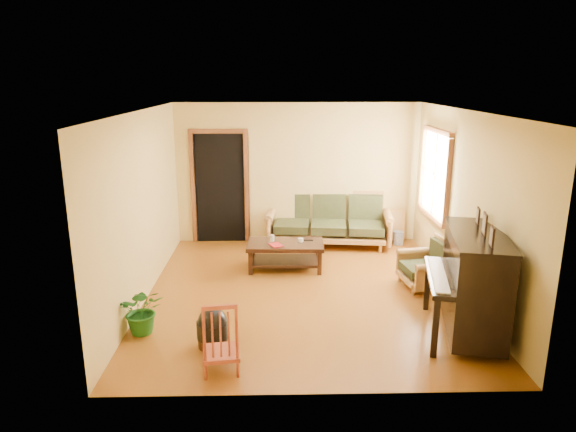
{
  "coord_description": "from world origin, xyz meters",
  "views": [
    {
      "loc": [
        -0.4,
        -6.93,
        3.02
      ],
      "look_at": [
        -0.23,
        0.2,
        1.1
      ],
      "focal_mm": 32.0,
      "sensor_mm": 36.0,
      "label": 1
    }
  ],
  "objects_px": {
    "armchair": "(424,264)",
    "ceramic_crock": "(398,238)",
    "potted_plant": "(143,310)",
    "sofa": "(329,220)",
    "red_chair": "(221,335)",
    "footstool": "(213,332)",
    "piano": "(474,285)",
    "coffee_table": "(285,256)"
  },
  "relations": [
    {
      "from": "ceramic_crock",
      "to": "sofa",
      "type": "bearing_deg",
      "value": -179.76
    },
    {
      "from": "coffee_table",
      "to": "ceramic_crock",
      "type": "relative_size",
      "value": 4.83
    },
    {
      "from": "sofa",
      "to": "potted_plant",
      "type": "distance_m",
      "value": 4.25
    },
    {
      "from": "piano",
      "to": "ceramic_crock",
      "type": "xyz_separation_m",
      "value": [
        -0.06,
        3.5,
        -0.51
      ]
    },
    {
      "from": "coffee_table",
      "to": "potted_plant",
      "type": "height_order",
      "value": "potted_plant"
    },
    {
      "from": "piano",
      "to": "ceramic_crock",
      "type": "relative_size",
      "value": 5.71
    },
    {
      "from": "ceramic_crock",
      "to": "potted_plant",
      "type": "height_order",
      "value": "potted_plant"
    },
    {
      "from": "coffee_table",
      "to": "piano",
      "type": "height_order",
      "value": "piano"
    },
    {
      "from": "coffee_table",
      "to": "footstool",
      "type": "bearing_deg",
      "value": -109.6
    },
    {
      "from": "coffee_table",
      "to": "red_chair",
      "type": "distance_m",
      "value": 3.1
    },
    {
      "from": "armchair",
      "to": "sofa",
      "type": "bearing_deg",
      "value": 112.2
    },
    {
      "from": "armchair",
      "to": "piano",
      "type": "relative_size",
      "value": 0.51
    },
    {
      "from": "sofa",
      "to": "ceramic_crock",
      "type": "bearing_deg",
      "value": 6.68
    },
    {
      "from": "armchair",
      "to": "potted_plant",
      "type": "bearing_deg",
      "value": -169.25
    },
    {
      "from": "potted_plant",
      "to": "ceramic_crock",
      "type": "bearing_deg",
      "value": 40.68
    },
    {
      "from": "ceramic_crock",
      "to": "piano",
      "type": "bearing_deg",
      "value": -88.98
    },
    {
      "from": "footstool",
      "to": "piano",
      "type": "bearing_deg",
      "value": 3.85
    },
    {
      "from": "potted_plant",
      "to": "sofa",
      "type": "bearing_deg",
      "value": 52.23
    },
    {
      "from": "ceramic_crock",
      "to": "footstool",
      "type": "bearing_deg",
      "value": -129.26
    },
    {
      "from": "piano",
      "to": "footstool",
      "type": "height_order",
      "value": "piano"
    },
    {
      "from": "sofa",
      "to": "ceramic_crock",
      "type": "height_order",
      "value": "sofa"
    },
    {
      "from": "sofa",
      "to": "red_chair",
      "type": "xyz_separation_m",
      "value": [
        -1.57,
        -4.22,
        -0.07
      ]
    },
    {
      "from": "armchair",
      "to": "ceramic_crock",
      "type": "distance_m",
      "value": 2.06
    },
    {
      "from": "coffee_table",
      "to": "potted_plant",
      "type": "xyz_separation_m",
      "value": [
        -1.77,
        -2.15,
        0.08
      ]
    },
    {
      "from": "footstool",
      "to": "armchair",
      "type": "bearing_deg",
      "value": 29.74
    },
    {
      "from": "coffee_table",
      "to": "potted_plant",
      "type": "distance_m",
      "value": 2.79
    },
    {
      "from": "ceramic_crock",
      "to": "armchair",
      "type": "bearing_deg",
      "value": -93.03
    },
    {
      "from": "coffee_table",
      "to": "red_chair",
      "type": "height_order",
      "value": "red_chair"
    },
    {
      "from": "piano",
      "to": "red_chair",
      "type": "height_order",
      "value": "piano"
    },
    {
      "from": "sofa",
      "to": "potted_plant",
      "type": "xyz_separation_m",
      "value": [
        -2.6,
        -3.36,
        -0.18
      ]
    },
    {
      "from": "footstool",
      "to": "red_chair",
      "type": "bearing_deg",
      "value": -73.74
    },
    {
      "from": "sofa",
      "to": "piano",
      "type": "relative_size",
      "value": 1.55
    },
    {
      "from": "piano",
      "to": "red_chair",
      "type": "bearing_deg",
      "value": -154.02
    },
    {
      "from": "potted_plant",
      "to": "armchair",
      "type": "bearing_deg",
      "value": 19.22
    },
    {
      "from": "piano",
      "to": "footstool",
      "type": "distance_m",
      "value": 3.13
    },
    {
      "from": "footstool",
      "to": "coffee_table",
      "type": "bearing_deg",
      "value": 70.4
    },
    {
      "from": "sofa",
      "to": "armchair",
      "type": "distance_m",
      "value": 2.37
    },
    {
      "from": "armchair",
      "to": "piano",
      "type": "distance_m",
      "value": 1.5
    },
    {
      "from": "piano",
      "to": "armchair",
      "type": "bearing_deg",
      "value": 108.77
    },
    {
      "from": "coffee_table",
      "to": "red_chair",
      "type": "bearing_deg",
      "value": -103.75
    },
    {
      "from": "coffee_table",
      "to": "ceramic_crock",
      "type": "distance_m",
      "value": 2.47
    },
    {
      "from": "armchair",
      "to": "potted_plant",
      "type": "distance_m",
      "value": 4.03
    }
  ]
}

